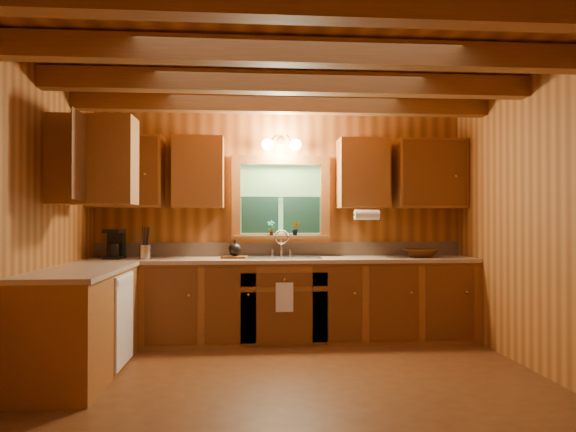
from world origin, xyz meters
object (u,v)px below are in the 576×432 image
at_px(coffee_maker, 115,244).
at_px(wicker_basket, 421,253).
at_px(cutting_board, 235,257).
at_px(sink, 282,262).

relative_size(coffee_maker, wicker_basket, 0.82).
distance_m(coffee_maker, cutting_board, 1.28).
xyz_separation_m(sink, coffee_maker, (-1.79, 0.01, 0.20)).
relative_size(sink, coffee_maker, 2.60).
height_order(sink, cutting_board, sink).
xyz_separation_m(coffee_maker, cutting_board, (1.27, -0.05, -0.14)).
distance_m(coffee_maker, wicker_basket, 3.33).
bearing_deg(sink, wicker_basket, -1.57).
bearing_deg(sink, cutting_board, -176.30).
relative_size(cutting_board, wicker_basket, 0.70).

